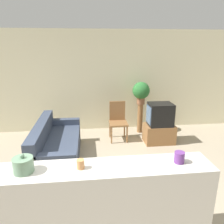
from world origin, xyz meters
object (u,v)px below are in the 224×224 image
Objects in this scene: potted_plant at (141,91)px; decorative_bowl at (23,165)px; couch at (56,147)px; wooden_chair at (118,119)px; television at (160,114)px.

potted_plant is 2.84× the size of decorative_bowl.
wooden_chair is at bearing 33.70° from couch.
television is at bearing 48.89° from decorative_bowl.
couch is at bearing -147.53° from potted_plant.
television is (2.37, 0.61, 0.43)m from couch.
television is at bearing -18.86° from wooden_chair.
television is 3.63m from decorative_bowl.
decorative_bowl is at bearing -114.78° from wooden_chair.
television is 0.59× the size of wooden_chair.
wooden_chair is 0.98m from potted_plant.
decorative_bowl is (-2.37, -2.72, 0.40)m from television.
decorative_bowl is (-2.07, -3.43, -0.02)m from potted_plant.
couch is 2.49m from television.
wooden_chair is 4.62× the size of decorative_bowl.
couch is 2.59m from potted_plant.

